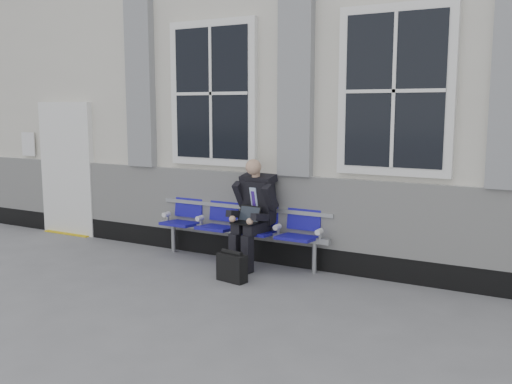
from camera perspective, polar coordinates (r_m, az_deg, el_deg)
The scene contains 5 objects.
ground at distance 5.93m, azimuth 5.78°, elevation -11.94°, with size 70.00×70.00×0.00m, color slate.
station_building at distance 8.87m, azimuth 14.94°, elevation 9.20°, with size 14.40×4.40×4.49m.
bench at distance 7.65m, azimuth -1.64°, elevation -2.95°, with size 2.60×0.47×0.91m.
businessman at distance 7.35m, azimuth -0.24°, elevation -1.72°, with size 0.59×0.79×1.41m.
briefcase at distance 6.87m, azimuth -2.42°, elevation -7.50°, with size 0.39×0.22×0.38m.
Camera 1 is at (2.18, -5.12, 2.06)m, focal length 40.00 mm.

